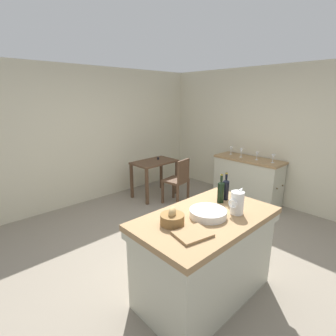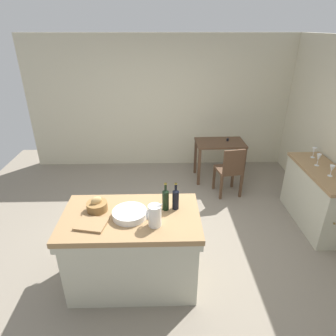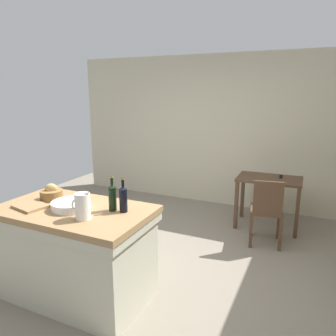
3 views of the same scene
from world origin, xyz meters
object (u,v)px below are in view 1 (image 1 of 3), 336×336
(side_cabinet, at_px, (247,180))
(island_table, at_px, (205,253))
(bread_basket, at_px, (172,218))
(wine_glass_left, at_px, (257,154))
(wine_glass_middle, at_px, (241,151))
(wooden_chair, at_px, (178,180))
(wash_bowl, at_px, (208,213))
(cutting_board, at_px, (193,234))
(wine_bottle_amber, at_px, (221,191))
(writing_desk, at_px, (154,167))
(wine_glass_right, at_px, (231,149))
(pitcher, at_px, (237,202))
(wine_bottle_dark, at_px, (226,189))
(wine_glass_far_left, at_px, (273,157))

(side_cabinet, bearing_deg, island_table, -158.14)
(side_cabinet, bearing_deg, bread_basket, -162.40)
(wine_glass_left, distance_m, wine_glass_middle, 0.33)
(island_table, relative_size, wooden_chair, 1.61)
(wash_bowl, bearing_deg, wine_glass_left, 19.13)
(cutting_board, height_order, wine_glass_left, wine_glass_left)
(island_table, relative_size, wine_bottle_amber, 4.51)
(wooden_chair, bearing_deg, wine_glass_middle, -32.01)
(cutting_board, bearing_deg, writing_desk, 55.81)
(cutting_board, xyz_separation_m, wine_glass_right, (3.04, 1.65, 0.06))
(pitcher, relative_size, cutting_board, 0.93)
(wash_bowl, distance_m, wine_bottle_amber, 0.41)
(writing_desk, height_order, wine_bottle_dark, wine_bottle_dark)
(cutting_board, relative_size, wine_glass_middle, 1.62)
(bread_basket, distance_m, wine_glass_far_left, 3.02)
(wine_bottle_dark, bearing_deg, wine_glass_right, 32.25)
(wine_bottle_dark, bearing_deg, wine_glass_left, 19.83)
(island_table, bearing_deg, pitcher, -33.61)
(wine_glass_middle, xyz_separation_m, wine_glass_right, (0.08, 0.29, -0.01))
(writing_desk, relative_size, cutting_board, 3.13)
(pitcher, bearing_deg, wooden_chair, 58.79)
(bread_basket, bearing_deg, wine_glass_right, 24.68)
(wash_bowl, bearing_deg, side_cabinet, 22.22)
(pitcher, distance_m, bread_basket, 0.68)
(wine_bottle_amber, bearing_deg, bread_basket, -179.94)
(wooden_chair, bearing_deg, wine_bottle_amber, -122.48)
(island_table, height_order, wine_glass_far_left, wine_glass_far_left)
(wash_bowl, distance_m, wine_glass_left, 2.76)
(wine_bottle_dark, bearing_deg, pitcher, -127.43)
(wine_bottle_amber, xyz_separation_m, wine_glass_middle, (2.22, 1.11, -0.04))
(bread_basket, height_order, wine_bottle_amber, wine_bottle_amber)
(side_cabinet, relative_size, wash_bowl, 3.71)
(writing_desk, xyz_separation_m, bread_basket, (-1.80, -2.41, 0.34))
(side_cabinet, height_order, wine_bottle_amber, wine_bottle_amber)
(bread_basket, distance_m, wine_glass_left, 3.07)
(island_table, bearing_deg, wine_glass_left, 18.74)
(wash_bowl, relative_size, wine_bottle_amber, 1.11)
(wooden_chair, bearing_deg, wine_glass_far_left, -49.45)
(writing_desk, xyz_separation_m, pitcher, (-1.18, -2.68, 0.40))
(island_table, distance_m, wash_bowl, 0.46)
(bread_basket, xyz_separation_m, wine_bottle_dark, (0.84, 0.01, 0.07))
(wine_bottle_dark, relative_size, wine_glass_right, 1.94)
(island_table, relative_size, cutting_board, 4.98)
(writing_desk, bearing_deg, island_table, -119.75)
(wine_glass_far_left, distance_m, wine_glass_right, 0.92)
(writing_desk, distance_m, bread_basket, 3.03)
(wooden_chair, height_order, pitcher, pitcher)
(writing_desk, xyz_separation_m, wash_bowl, (-1.44, -2.53, 0.32))
(island_table, relative_size, wash_bowl, 4.06)
(wine_bottle_amber, bearing_deg, island_table, -164.13)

